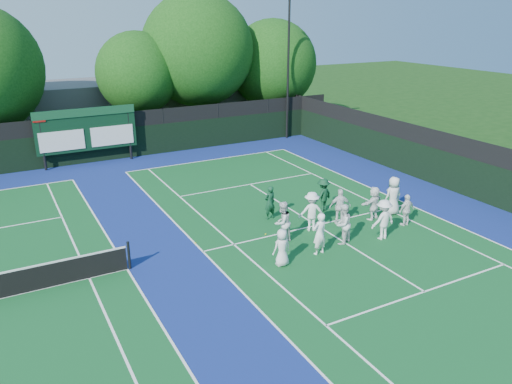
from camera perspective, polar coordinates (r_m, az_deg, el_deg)
name	(u,v)px	position (r m, az deg, el deg)	size (l,w,h in m)	color
ground	(330,234)	(21.77, 8.44, -4.73)	(120.00, 120.00, 0.00)	#14370F
court_apron	(191,255)	(19.93, -7.47, -7.10)	(34.00, 32.00, 0.01)	navy
near_court	(317,225)	(22.50, 6.93, -3.79)	(11.05, 23.85, 0.01)	#104F21
back_fence	(103,140)	(33.18, -17.08, 5.70)	(34.00, 0.08, 3.00)	black
divider_fence_right	(461,168)	(27.98, 22.35, 2.52)	(0.08, 32.00, 3.00)	black
scoreboard	(86,130)	(32.42, -18.82, 6.72)	(6.00, 0.21, 3.55)	black
clubhouse	(131,105)	(41.56, -14.09, 9.61)	(18.00, 6.00, 4.00)	#57585C
light_pole_right	(288,52)	(37.12, 3.73, 15.69)	(1.20, 0.30, 10.12)	black
tree_c	(139,75)	(36.84, -13.18, 12.88)	(5.72, 5.72, 7.84)	black
tree_d	(199,53)	(38.18, -6.51, 15.53)	(8.17, 8.17, 10.47)	black
tree_e	(274,66)	(41.09, 2.04, 14.18)	(6.96, 6.96, 8.58)	black
tennis_ball_0	(266,234)	(21.41, 1.11, -4.85)	(0.07, 0.07, 0.07)	gold
tennis_ball_3	(195,243)	(20.78, -6.96, -5.80)	(0.07, 0.07, 0.07)	gold
tennis_ball_4	(314,219)	(23.13, 6.68, -3.04)	(0.07, 0.07, 0.07)	gold
tennis_ball_5	(383,213)	(24.40, 14.30, -2.30)	(0.07, 0.07, 0.07)	gold
player_front_0	(282,248)	(18.68, 2.98, -6.36)	(0.72, 0.47, 1.47)	silver
player_front_1	(320,234)	(19.62, 7.28, -4.76)	(0.63, 0.41, 1.72)	white
player_front_2	(343,224)	(20.66, 9.89, -3.62)	(0.83, 0.65, 1.71)	silver
player_front_3	(383,220)	(21.39, 14.34, -3.07)	(1.12, 0.65, 1.74)	white
player_front_4	(406,210)	(23.07, 16.82, -1.99)	(0.86, 0.36, 1.46)	silver
player_back_0	(282,222)	(20.43, 3.02, -3.49)	(0.87, 0.68, 1.79)	silver
player_back_1	(312,211)	(21.66, 6.37, -2.22)	(1.14, 0.66, 1.76)	white
player_back_2	(340,207)	(22.51, 9.59, -1.66)	(0.97, 0.40, 1.66)	silver
player_back_3	(374,203)	(23.37, 13.31, -1.23)	(1.45, 0.46, 1.57)	white
player_back_4	(393,196)	(24.12, 15.42, -0.41)	(0.90, 0.58, 1.83)	silver
coach_left	(270,203)	(22.75, 1.58, -1.23)	(0.58, 0.38, 1.59)	#103B22
coach_right	(323,195)	(23.84, 7.67, -0.37)	(1.05, 0.60, 1.62)	#0F3A20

